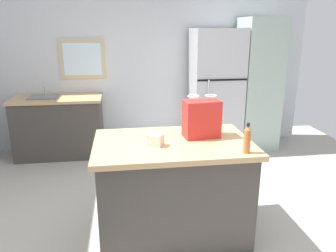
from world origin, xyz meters
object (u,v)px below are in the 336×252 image
object	(u,v)px
kitchen_island	(173,189)
bottle	(247,140)
refrigerator	(215,91)
tall_cabinet	(258,85)
small_box	(156,140)
shopping_bag	(201,119)

from	to	relation	value
kitchen_island	bottle	bearing A→B (deg)	-33.32
refrigerator	bottle	distance (m)	2.56
tall_cabinet	kitchen_island	bearing A→B (deg)	-127.80
small_box	bottle	bearing A→B (deg)	-21.11
kitchen_island	shopping_bag	bearing A→B (deg)	18.53
tall_cabinet	refrigerator	bearing A→B (deg)	-179.98
kitchen_island	tall_cabinet	bearing A→B (deg)	52.20
kitchen_island	bottle	distance (m)	0.85
tall_cabinet	bottle	distance (m)	2.76
bottle	refrigerator	bearing A→B (deg)	79.39
kitchen_island	shopping_bag	distance (m)	0.68
small_box	kitchen_island	bearing A→B (deg)	27.52
refrigerator	tall_cabinet	xyz separation A→B (m)	(0.68, 0.00, 0.08)
small_box	bottle	distance (m)	0.74
shopping_bag	small_box	distance (m)	0.48
kitchen_island	refrigerator	xyz separation A→B (m)	(1.00, 2.17, 0.47)
kitchen_island	tall_cabinet	xyz separation A→B (m)	(1.68, 2.17, 0.55)
tall_cabinet	small_box	bearing A→B (deg)	-129.26
small_box	bottle	world-z (taller)	bottle
kitchen_island	small_box	xyz separation A→B (m)	(-0.16, -0.08, 0.50)
shopping_bag	kitchen_island	bearing A→B (deg)	-161.47
shopping_bag	tall_cabinet	bearing A→B (deg)	55.82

